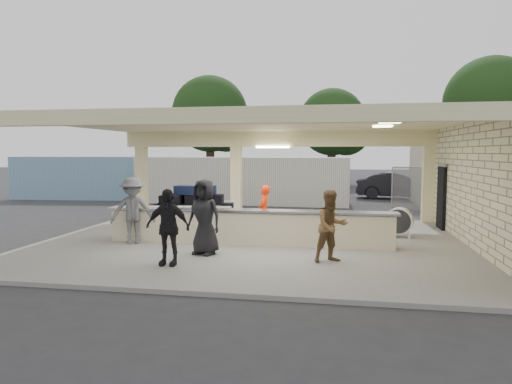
% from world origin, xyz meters
% --- Properties ---
extents(ground, '(120.00, 120.00, 0.00)m').
position_xyz_m(ground, '(0.00, 0.00, 0.00)').
color(ground, '#28272A').
rests_on(ground, ground).
extents(pavilion, '(12.01, 10.00, 3.55)m').
position_xyz_m(pavilion, '(0.21, 0.66, 1.35)').
color(pavilion, slate).
rests_on(pavilion, ground).
extents(baggage_counter, '(8.20, 0.58, 0.98)m').
position_xyz_m(baggage_counter, '(0.00, -0.50, 0.59)').
color(baggage_counter, beige).
rests_on(baggage_counter, pavilion).
extents(luggage_cart, '(2.81, 1.93, 1.54)m').
position_xyz_m(luggage_cart, '(-2.03, 0.61, 0.93)').
color(luggage_cart, white).
rests_on(luggage_cart, pavilion).
extents(drum_fan, '(0.87, 0.52, 0.91)m').
position_xyz_m(drum_fan, '(4.34, 1.30, 0.59)').
color(drum_fan, white).
rests_on(drum_fan, pavilion).
extents(baggage_handler, '(0.34, 0.60, 1.61)m').
position_xyz_m(baggage_handler, '(0.32, 0.37, 0.90)').
color(baggage_handler, '#FF350D').
rests_on(baggage_handler, pavilion).
extents(passenger_a, '(0.90, 0.72, 1.71)m').
position_xyz_m(passenger_a, '(2.34, -2.23, 0.95)').
color(passenger_a, brown).
rests_on(passenger_a, pavilion).
extents(passenger_b, '(1.03, 0.38, 1.76)m').
position_xyz_m(passenger_b, '(-1.35, -3.18, 0.98)').
color(passenger_b, black).
rests_on(passenger_b, pavilion).
extents(passenger_c, '(1.28, 0.95, 1.89)m').
position_xyz_m(passenger_c, '(-3.23, -1.00, 1.05)').
color(passenger_c, '#535359').
rests_on(passenger_c, pavilion).
extents(passenger_d, '(1.00, 0.63, 1.91)m').
position_xyz_m(passenger_d, '(-0.84, -1.95, 1.06)').
color(passenger_d, black).
rests_on(passenger_d, pavilion).
extents(car_white_a, '(5.93, 4.48, 1.53)m').
position_xyz_m(car_white_a, '(9.42, 12.82, 0.77)').
color(car_white_a, silver).
rests_on(car_white_a, ground).
extents(car_dark, '(4.67, 1.99, 1.52)m').
position_xyz_m(car_dark, '(5.89, 14.22, 0.76)').
color(car_dark, black).
rests_on(car_dark, ground).
extents(container_white, '(11.25, 2.65, 2.42)m').
position_xyz_m(container_white, '(-2.49, 10.49, 1.21)').
color(container_white, silver).
rests_on(container_white, ground).
extents(container_blue, '(9.50, 3.05, 2.43)m').
position_xyz_m(container_blue, '(-11.25, 11.39, 1.21)').
color(container_blue, '#78A1C1').
rests_on(container_blue, ground).
extents(tree_left, '(6.60, 6.30, 9.00)m').
position_xyz_m(tree_left, '(-7.68, 24.16, 5.59)').
color(tree_left, '#382619').
rests_on(tree_left, ground).
extents(tree_mid, '(6.00, 5.60, 8.00)m').
position_xyz_m(tree_mid, '(2.32, 26.16, 4.96)').
color(tree_mid, '#382619').
rests_on(tree_mid, ground).
extents(tree_right, '(7.20, 7.00, 10.00)m').
position_xyz_m(tree_right, '(14.32, 25.16, 6.21)').
color(tree_right, '#382619').
rests_on(tree_right, ground).
extents(adjacent_building, '(6.00, 8.00, 3.20)m').
position_xyz_m(adjacent_building, '(9.50, 10.00, 1.60)').
color(adjacent_building, beige).
rests_on(adjacent_building, ground).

